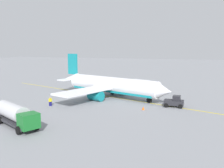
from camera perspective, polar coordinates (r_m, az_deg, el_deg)
ground_plane at (r=56.48m, az=-0.00°, el=-3.01°), size 400.00×400.00×0.00m
airplane at (r=56.34m, az=-0.40°, el=-0.35°), size 29.76×28.77×9.56m
fuel_tanker at (r=37.97m, az=-21.16°, el=-6.52°), size 10.28×6.49×3.15m
pushback_tug at (r=48.47m, az=14.08°, el=-3.94°), size 3.65×2.39×2.20m
refueling_worker at (r=49.33m, az=-13.92°, el=-3.95°), size 0.51×0.61×1.71m
safety_cone_nose at (r=45.38m, az=7.16°, el=-5.51°), size 0.52×0.52×0.58m
taxi_line_marking at (r=56.48m, az=-0.00°, el=-3.01°), size 70.16×23.00×0.01m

